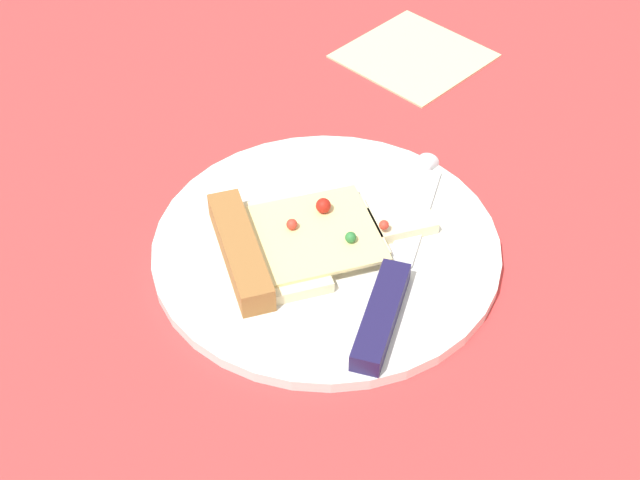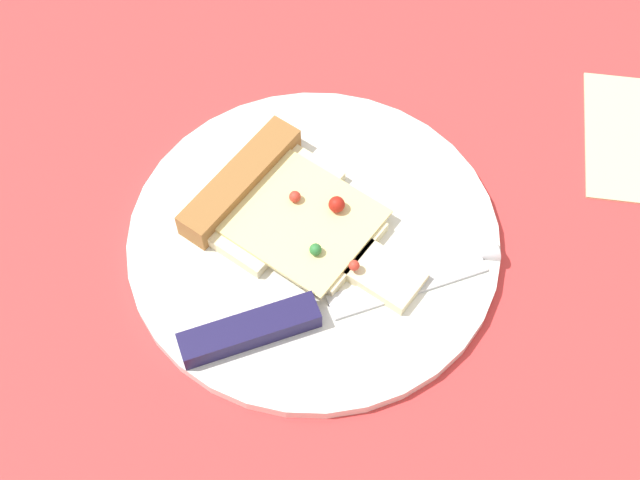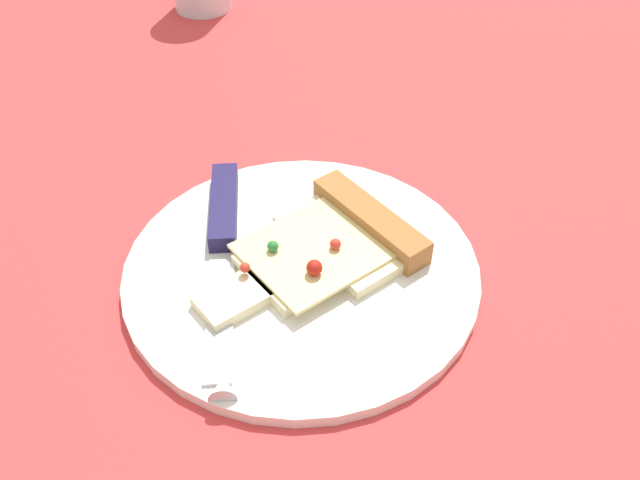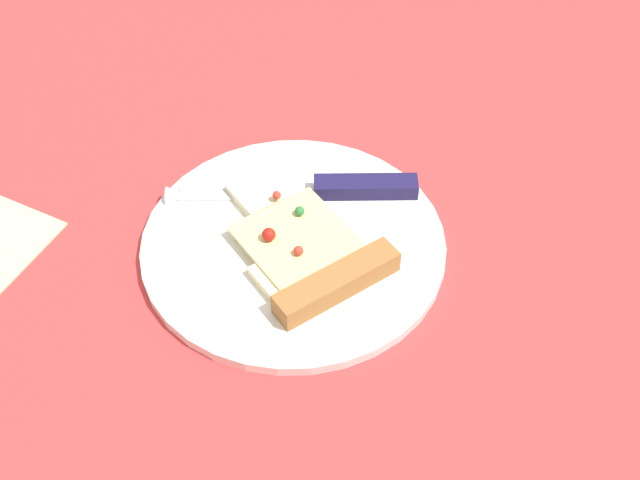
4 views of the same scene
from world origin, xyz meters
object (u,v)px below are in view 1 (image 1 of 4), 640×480
(pizza_slice, at_px, (294,241))
(napkin, at_px, (414,55))
(plate, at_px, (325,246))
(knife, at_px, (395,274))

(pizza_slice, relative_size, napkin, 1.46)
(plate, relative_size, pizza_slice, 1.48)
(knife, bearing_deg, napkin, 99.74)
(pizza_slice, xyz_separation_m, napkin, (-0.30, -0.12, -0.02))
(plate, relative_size, knife, 1.26)
(plate, distance_m, pizza_slice, 0.03)
(plate, relative_size, napkin, 2.16)
(napkin, bearing_deg, pizza_slice, 22.06)
(knife, xyz_separation_m, napkin, (-0.27, -0.20, -0.01))
(plate, height_order, knife, knife)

